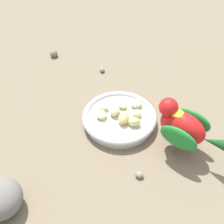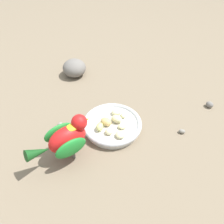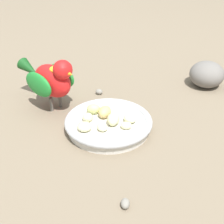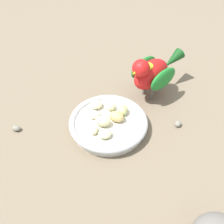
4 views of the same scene
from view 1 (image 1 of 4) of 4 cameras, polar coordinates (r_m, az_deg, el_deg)
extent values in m
plane|color=#756651|center=(0.86, 1.83, -3.60)|extent=(4.00, 4.00, 0.00)
cylinder|color=beige|center=(0.87, 1.28, -1.37)|extent=(0.18, 0.18, 0.02)
torus|color=#B7BABF|center=(0.86, 1.29, -0.83)|extent=(0.20, 0.20, 0.02)
ellipsoid|color=beige|center=(0.88, -1.40, 0.77)|extent=(0.03, 0.03, 0.02)
ellipsoid|color=tan|center=(0.84, 2.02, -1.10)|extent=(0.04, 0.05, 0.03)
ellipsoid|color=beige|center=(0.86, 0.50, 0.31)|extent=(0.04, 0.05, 0.03)
ellipsoid|color=#C6D17A|center=(0.83, 3.92, -1.73)|extent=(0.04, 0.04, 0.02)
ellipsoid|color=beige|center=(0.89, 4.29, 1.47)|extent=(0.04, 0.04, 0.02)
ellipsoid|color=beige|center=(0.88, 1.87, 1.19)|extent=(0.03, 0.03, 0.01)
ellipsoid|color=beige|center=(0.85, -2.02, -0.64)|extent=(0.04, 0.04, 0.02)
ellipsoid|color=beige|center=(0.86, 4.37, -0.24)|extent=(0.03, 0.03, 0.02)
cylinder|color=#59544C|center=(0.82, 10.75, -5.83)|extent=(0.01, 0.01, 0.04)
cylinder|color=#59544C|center=(0.83, 11.70, -4.58)|extent=(0.01, 0.01, 0.04)
ellipsoid|color=red|center=(0.78, 12.14, -2.64)|extent=(0.12, 0.07, 0.08)
ellipsoid|color=#1E7F2D|center=(0.76, 11.46, -4.49)|extent=(0.09, 0.03, 0.06)
ellipsoid|color=#1E7F2D|center=(0.80, 13.81, -1.40)|extent=(0.09, 0.03, 0.06)
cone|color=#144719|center=(0.76, 17.94, -5.21)|extent=(0.08, 0.04, 0.05)
sphere|color=red|center=(0.76, 9.79, 0.83)|extent=(0.05, 0.05, 0.05)
cone|color=orange|center=(0.77, 8.37, 1.31)|extent=(0.02, 0.02, 0.02)
ellipsoid|color=yellow|center=(0.76, 11.22, -0.19)|extent=(0.04, 0.03, 0.01)
ellipsoid|color=gray|center=(1.04, -1.74, 7.39)|extent=(0.02, 0.03, 0.01)
ellipsoid|color=gray|center=(0.77, 4.78, -10.83)|extent=(0.02, 0.02, 0.01)
ellipsoid|color=slate|center=(1.12, -10.10, 9.98)|extent=(0.02, 0.03, 0.02)
camera|label=2|loc=(0.95, 43.34, 32.57)|focal=38.64mm
camera|label=3|loc=(1.24, -2.53, 34.06)|focal=52.15mm
camera|label=4|loc=(0.70, -50.76, 25.61)|focal=48.91mm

